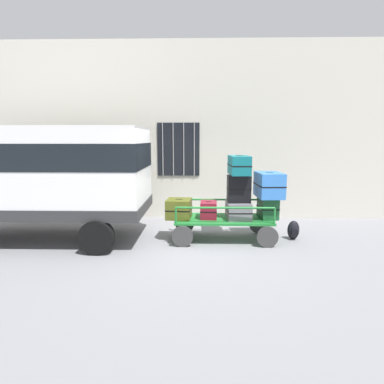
# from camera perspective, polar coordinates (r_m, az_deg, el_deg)

# --- Properties ---
(ground_plane) EXTENTS (40.00, 40.00, 0.00)m
(ground_plane) POSITION_cam_1_polar(r_m,az_deg,el_deg) (7.19, 0.71, -9.27)
(ground_plane) COLOR gray
(building_wall) EXTENTS (12.00, 0.38, 5.00)m
(building_wall) POSITION_cam_1_polar(r_m,az_deg,el_deg) (9.48, 0.92, 10.57)
(building_wall) COLOR beige
(building_wall) RESTS_ON ground
(van) EXTENTS (4.61, 2.10, 2.55)m
(van) POSITION_cam_1_polar(r_m,az_deg,el_deg) (8.01, -24.79, 3.38)
(van) COLOR white
(van) RESTS_ON ground
(luggage_cart) EXTENTS (2.28, 1.13, 0.51)m
(luggage_cart) POSITION_cam_1_polar(r_m,az_deg,el_deg) (7.47, 5.52, -5.36)
(luggage_cart) COLOR #1E722D
(luggage_cart) RESTS_ON ground
(cart_railing) EXTENTS (2.15, 0.99, 0.36)m
(cart_railing) POSITION_cam_1_polar(r_m,az_deg,el_deg) (7.38, 5.57, -2.33)
(cart_railing) COLOR #1E722D
(cart_railing) RESTS_ON luggage_cart
(suitcase_left_bottom) EXTENTS (0.60, 0.61, 0.44)m
(suitcase_left_bottom) POSITION_cam_1_polar(r_m,az_deg,el_deg) (7.36, -2.31, -2.96)
(suitcase_left_bottom) COLOR #4C5119
(suitcase_left_bottom) RESTS_ON luggage_cart
(suitcase_midleft_bottom) EXTENTS (0.39, 0.52, 0.38)m
(suitcase_midleft_bottom) POSITION_cam_1_polar(r_m,az_deg,el_deg) (7.39, 2.94, -3.15)
(suitcase_midleft_bottom) COLOR maroon
(suitcase_midleft_bottom) RESTS_ON luggage_cart
(suitcase_center_bottom) EXTENTS (0.55, 0.77, 0.38)m
(suitcase_center_bottom) POSITION_cam_1_polar(r_m,az_deg,el_deg) (7.44, 8.15, -3.16)
(suitcase_center_bottom) COLOR slate
(suitcase_center_bottom) RESTS_ON luggage_cart
(suitcase_center_middle) EXTENTS (0.54, 0.31, 0.62)m
(suitcase_center_middle) POSITION_cam_1_polar(r_m,az_deg,el_deg) (7.32, 8.27, 0.60)
(suitcase_center_middle) COLOR black
(suitcase_center_middle) RESTS_ON suitcase_center_bottom
(suitcase_center_top) EXTENTS (0.47, 0.79, 0.43)m
(suitcase_center_top) POSITION_cam_1_polar(r_m,az_deg,el_deg) (7.31, 8.31, 4.72)
(suitcase_center_top) COLOR #0F5960
(suitcase_center_top) RESTS_ON suitcase_center_middle
(suitcase_midright_bottom) EXTENTS (0.43, 0.59, 0.49)m
(suitcase_midright_bottom) POSITION_cam_1_polar(r_m,az_deg,el_deg) (7.57, 13.22, -2.67)
(suitcase_midright_bottom) COLOR #194C28
(suitcase_midright_bottom) RESTS_ON luggage_cart
(suitcase_midright_middle) EXTENTS (0.59, 0.84, 0.56)m
(suitcase_midright_middle) POSITION_cam_1_polar(r_m,az_deg,el_deg) (7.44, 13.44, 1.24)
(suitcase_midright_middle) COLOR #3372C6
(suitcase_midright_middle) RESTS_ON suitcase_midright_bottom
(backpack) EXTENTS (0.27, 0.22, 0.44)m
(backpack) POSITION_cam_1_polar(r_m,az_deg,el_deg) (7.85, 17.45, -6.44)
(backpack) COLOR black
(backpack) RESTS_ON ground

